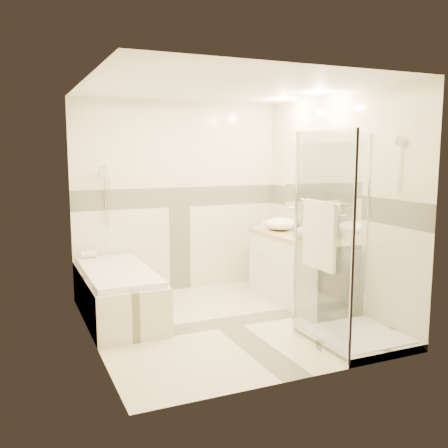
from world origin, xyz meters
name	(u,v)px	position (x,y,z in m)	size (l,w,h in m)	color
room	(229,208)	(0.06, 0.01, 1.26)	(2.82, 3.02, 2.52)	beige
bathtub	(118,291)	(-1.02, 0.65, 0.31)	(0.75, 1.70, 0.56)	beige
vanity	(299,269)	(1.12, 0.30, 0.43)	(0.58, 1.62, 0.85)	silver
shower_enclosure	(344,292)	(0.83, -0.97, 0.51)	(0.96, 0.93, 2.04)	beige
vessel_sink_near	(280,224)	(1.10, 0.73, 0.93)	(0.42, 0.42, 0.17)	white
vessel_sink_far	(314,232)	(1.10, -0.04, 0.94)	(0.44, 0.44, 0.18)	white
faucet_near	(295,216)	(1.32, 0.73, 1.02)	(0.12, 0.03, 0.30)	silver
faucet_far	(330,225)	(1.32, -0.04, 1.01)	(0.11, 0.03, 0.27)	silver
amenity_bottle_a	(297,228)	(1.10, 0.32, 0.94)	(0.08, 0.08, 0.18)	black
amenity_bottle_b	(300,230)	(1.10, 0.27, 0.92)	(0.10, 0.10, 0.13)	black
folded_towels	(270,224)	(1.10, 1.00, 0.89)	(0.14, 0.23, 0.07)	white
rolled_towel	(89,254)	(-1.22, 1.37, 0.60)	(0.09, 0.09, 0.19)	white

